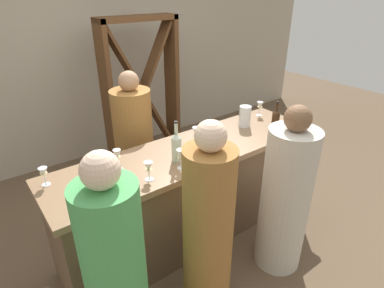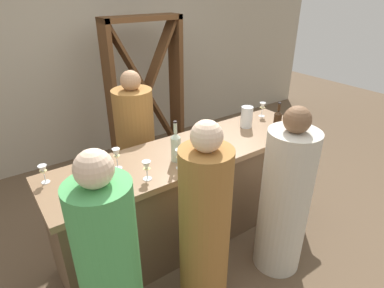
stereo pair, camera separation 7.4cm
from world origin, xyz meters
name	(u,v)px [view 1 (the left image)]	position (x,y,z in m)	size (l,w,h in m)	color
ground_plane	(192,232)	(0.00, 0.00, 0.00)	(12.00, 12.00, 0.00)	brown
back_wall	(88,52)	(0.00, 2.20, 1.40)	(8.00, 0.10, 2.80)	#B2A893
bar_counter	(192,193)	(0.00, 0.00, 0.46)	(2.50, 0.67, 0.92)	brown
wine_rack	(142,92)	(0.43, 1.65, 0.93)	(1.00, 0.28, 1.85)	brown
wine_bottle_leftmost_amber_brown	(94,183)	(-0.92, -0.17, 1.03)	(0.08, 0.08, 0.30)	#331E0F
wine_bottle_second_left_clear_pale	(176,146)	(-0.22, -0.08, 1.05)	(0.08, 0.08, 0.34)	#B7C6B2
wine_bottle_center_amber_brown	(276,119)	(0.89, -0.14, 1.03)	(0.07, 0.07, 0.28)	#331E0F
wine_glass_near_left	(181,156)	(-0.26, -0.20, 1.03)	(0.07, 0.07, 0.16)	white
wine_glass_near_center	(149,168)	(-0.53, -0.19, 1.02)	(0.07, 0.07, 0.15)	white
wine_glass_near_right	(196,132)	(0.09, 0.06, 1.03)	(0.06, 0.06, 0.16)	white
wine_glass_far_left	(117,156)	(-0.65, 0.07, 1.03)	(0.07, 0.07, 0.17)	white
wine_glass_far_center	(44,174)	(-1.14, 0.19, 1.01)	(0.06, 0.06, 0.14)	white
wine_glass_far_right	(260,106)	(1.05, 0.20, 1.02)	(0.07, 0.07, 0.15)	white
water_pitcher	(245,116)	(0.71, 0.09, 1.02)	(0.12, 0.12, 0.21)	silver
person_left_guest	(116,277)	(-1.03, -0.65, 0.69)	(0.38, 0.38, 1.50)	#4CA559
person_center_guest	(208,231)	(-0.37, -0.67, 0.69)	(0.37, 0.37, 1.50)	#9E6B33
person_right_guest	(285,199)	(0.39, -0.72, 0.65)	(0.49, 0.49, 1.44)	beige
person_server_behind	(135,150)	(-0.19, 0.71, 0.68)	(0.48, 0.48, 1.48)	#9E6B33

